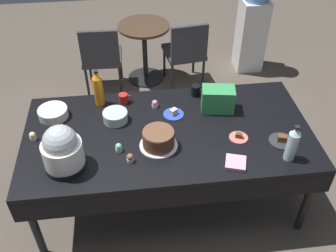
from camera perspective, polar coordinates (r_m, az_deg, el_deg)
ground at (r=3.47m, az=0.00°, el=-10.11°), size 9.00×9.00×0.00m
potluck_table at (r=2.97m, az=0.00°, el=-1.64°), size 2.20×1.10×0.75m
frosted_layer_cake at (r=2.76m, az=-1.43°, el=-1.98°), size 0.28×0.28×0.14m
slow_cooker at (r=2.64m, az=-15.50°, el=-3.43°), size 0.28×0.28×0.35m
glass_salad_bowl at (r=3.03m, az=-7.86°, el=1.43°), size 0.19×0.19×0.08m
ceramic_snack_bowl at (r=3.18m, az=-16.75°, el=1.88°), size 0.23×0.23×0.08m
dessert_plate_cobalt at (r=3.08m, az=0.82°, el=1.90°), size 0.17×0.17×0.05m
dessert_plate_coral at (r=2.91m, az=10.48°, el=-1.61°), size 0.14×0.14×0.05m
dessert_plate_charcoal at (r=2.96m, az=16.58°, el=-2.02°), size 0.19×0.19×0.06m
cupcake_vanilla at (r=2.69m, az=-5.67°, el=-4.78°), size 0.05×0.05×0.07m
cupcake_mint at (r=3.15m, az=-1.97°, el=3.30°), size 0.05×0.05×0.07m
cupcake_rose at (r=2.77m, az=-7.35°, el=-3.21°), size 0.05×0.05×0.07m
cupcake_berry at (r=3.01m, az=-19.51°, el=-1.43°), size 0.05×0.05×0.07m
soda_bottle_water at (r=2.76m, az=18.05°, el=-2.56°), size 0.08×0.08×0.30m
soda_bottle_orange_juice at (r=3.16m, az=-10.36°, el=5.47°), size 0.08×0.08×0.32m
coffee_mug_red at (r=3.21m, az=-6.61°, el=4.11°), size 0.11×0.08×0.08m
coffee_mug_black at (r=3.28m, az=4.18°, el=5.32°), size 0.12×0.08×0.10m
soda_carton at (r=3.11m, az=7.44°, el=3.99°), size 0.28×0.20×0.20m
paper_napkin_stack at (r=2.71m, az=10.06°, el=-5.39°), size 0.18×0.18×0.02m
maroon_chair_left at (r=4.45m, az=-9.87°, el=10.34°), size 0.46×0.46×0.85m
maroon_chair_right at (r=4.49m, az=2.67°, el=11.23°), size 0.49×0.49×0.85m
round_cafe_table at (r=4.64m, az=-3.53°, el=12.30°), size 0.60×0.60×0.72m
water_cooler at (r=4.95m, az=12.47°, el=14.49°), size 0.32×0.32×1.24m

